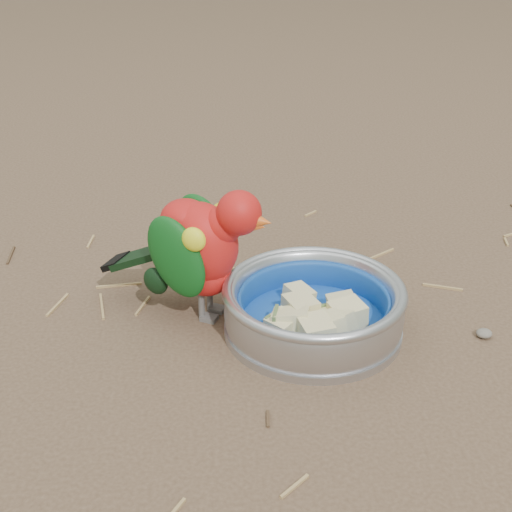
{
  "coord_description": "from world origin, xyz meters",
  "views": [
    {
      "loc": [
        -0.05,
        -0.64,
        0.47
      ],
      "look_at": [
        -0.01,
        0.11,
        0.08
      ],
      "focal_mm": 50.0,
      "sensor_mm": 36.0,
      "label": 1
    }
  ],
  "objects": [
    {
      "name": "ground_debris",
      "position": [
        0.03,
        0.01,
        0.0
      ],
      "size": [
        0.9,
        0.8,
        0.01
      ],
      "primitive_type": null,
      "color": "#A98753",
      "rests_on": "ground"
    },
    {
      "name": "lory_parrot",
      "position": [
        -0.07,
        0.12,
        0.08
      ],
      "size": [
        0.22,
        0.17,
        0.16
      ],
      "primitive_type": null,
      "rotation": [
        0.0,
        0.0,
        -2.01
      ],
      "color": "red",
      "rests_on": "ground"
    },
    {
      "name": "food_bowl",
      "position": [
        0.06,
        0.07,
        0.01
      ],
      "size": [
        0.21,
        0.21,
        0.02
      ],
      "primitive_type": "cylinder",
      "color": "#B2B2BA",
      "rests_on": "ground"
    },
    {
      "name": "fruit_wedges",
      "position": [
        0.06,
        0.07,
        0.03
      ],
      "size": [
        0.13,
        0.13,
        0.03
      ],
      "primitive_type": null,
      "color": "beige",
      "rests_on": "food_bowl"
    },
    {
      "name": "bowl_wall",
      "position": [
        0.06,
        0.07,
        0.04
      ],
      "size": [
        0.21,
        0.21,
        0.04
      ],
      "primitive_type": null,
      "color": "#B2B2BA",
      "rests_on": "food_bowl"
    },
    {
      "name": "ground",
      "position": [
        0.0,
        0.0,
        0.0
      ],
      "size": [
        60.0,
        60.0,
        0.0
      ],
      "primitive_type": "plane",
      "color": "brown"
    }
  ]
}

